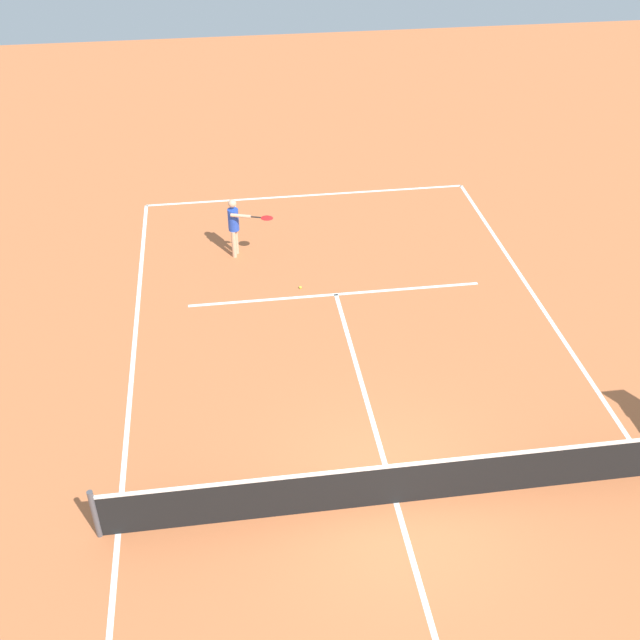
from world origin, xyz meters
TOP-DOWN VIEW (x-y plane):
  - ground_plane at (0.00, 0.00)m, footprint 60.00×60.00m
  - court_lines at (0.00, 0.00)m, footprint 9.77×24.70m
  - tennis_net at (0.00, 0.00)m, footprint 10.37×0.10m
  - player_serving at (2.30, -9.02)m, footprint 1.18×0.88m
  - tennis_ball at (0.84, -7.16)m, footprint 0.07×0.07m

SIDE VIEW (x-z plane):
  - ground_plane at x=0.00m, z-range 0.00..0.00m
  - court_lines at x=0.00m, z-range 0.00..0.01m
  - tennis_ball at x=0.84m, z-range 0.00..0.07m
  - tennis_net at x=0.00m, z-range -0.04..1.03m
  - player_serving at x=2.30m, z-range 0.15..1.78m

